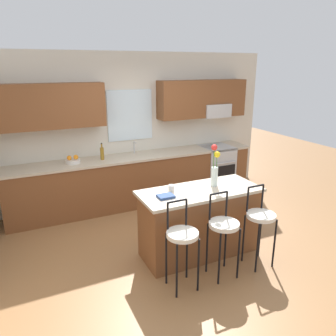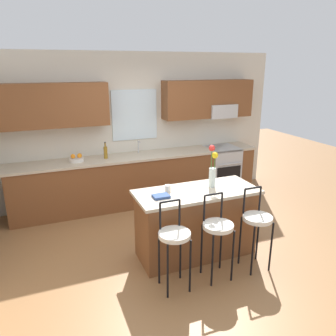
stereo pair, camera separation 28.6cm
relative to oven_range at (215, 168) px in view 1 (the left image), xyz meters
The scene contains 14 objects.
ground_plane 2.42m from the oven_range, 135.09° to the right, with size 14.00×14.00×0.00m, color olive.
back_wall_assembly 1.98m from the oven_range, 169.42° to the left, with size 5.60×0.50×2.70m.
counter_run 1.68m from the oven_range, behind, with size 4.56×0.64×0.92m.
sink_faucet 1.78m from the oven_range, behind, with size 0.02×0.13×0.23m.
oven_range is the anchor object (origin of this frame).
kitchen_island 2.46m from the oven_range, 128.16° to the right, with size 1.61×0.69×0.92m.
bar_stool_near 3.24m from the oven_range, 129.74° to the right, with size 0.36×0.36×1.04m.
bar_stool_middle 2.92m from the oven_range, 121.40° to the right, with size 0.36×0.36×1.04m.
bar_stool_far 2.68m from the oven_range, 111.27° to the right, with size 0.36×0.36×1.04m.
flower_vase 2.38m from the oven_range, 124.06° to the right, with size 0.13×0.09×0.57m.
mug_ceramic 2.67m from the oven_range, 135.84° to the right, with size 0.08×0.08×0.09m, color silver.
cookbook 2.87m from the oven_range, 135.78° to the right, with size 0.20×0.15×0.03m, color navy.
fruit_bowl_oranges 2.84m from the oven_range, behind, with size 0.24×0.24×0.13m.
bottle_olive_oil 2.37m from the oven_range, behind, with size 0.06×0.06×0.29m.
Camera 1 is at (-1.91, -3.68, 2.47)m, focal length 35.17 mm.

